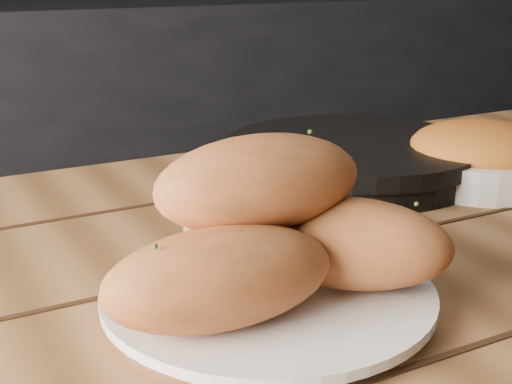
# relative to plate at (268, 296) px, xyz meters

# --- Properties ---
(counter) EXTENTS (2.80, 0.60, 0.90)m
(counter) POSITION_rel_plate_xyz_m (0.60, 1.58, -0.31)
(counter) COLOR black
(counter) RESTS_ON ground
(plate) EXTENTS (0.26, 0.26, 0.02)m
(plate) POSITION_rel_plate_xyz_m (0.00, 0.00, 0.00)
(plate) COLOR white
(plate) RESTS_ON table
(bread_rolls) EXTENTS (0.29, 0.25, 0.12)m
(bread_rolls) POSITION_rel_plate_xyz_m (-0.01, -0.00, 0.06)
(bread_rolls) COLOR #B35F31
(bread_rolls) RESTS_ON plate
(skillet) EXTENTS (0.44, 0.32, 0.05)m
(skillet) POSITION_rel_plate_xyz_m (0.27, 0.27, 0.01)
(skillet) COLOR black
(skillet) RESTS_ON table
(bowl) EXTENTS (0.20, 0.20, 0.07)m
(bowl) POSITION_rel_plate_xyz_m (0.39, 0.17, 0.02)
(bowl) COLOR white
(bowl) RESTS_ON table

